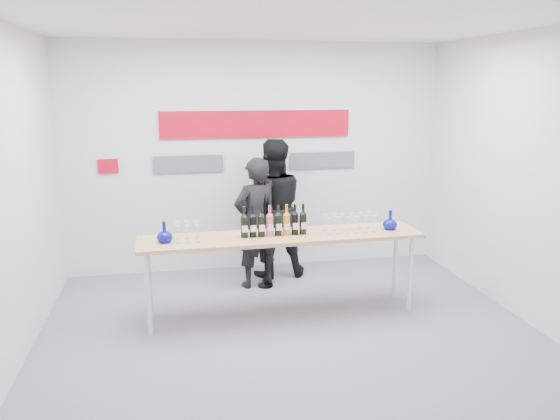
{
  "coord_description": "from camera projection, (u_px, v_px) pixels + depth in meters",
  "views": [
    {
      "loc": [
        -1.1,
        -5.13,
        2.46
      ],
      "look_at": [
        0.0,
        0.42,
        1.15
      ],
      "focal_mm": 35.0,
      "sensor_mm": 36.0,
      "label": 1
    }
  ],
  "objects": [
    {
      "name": "ground",
      "position": [
        287.0,
        326.0,
        5.67
      ],
      "size": [
        5.0,
        5.0,
        0.0
      ],
      "primitive_type": "plane",
      "color": "slate",
      "rests_on": "ground"
    },
    {
      "name": "back_wall",
      "position": [
        257.0,
        158.0,
        7.24
      ],
      "size": [
        5.0,
        0.04,
        3.0
      ],
      "primitive_type": "cube",
      "color": "silver",
      "rests_on": "ground"
    },
    {
      "name": "signage",
      "position": [
        253.0,
        135.0,
        7.13
      ],
      "size": [
        3.38,
        0.02,
        0.79
      ],
      "color": "#BC081C",
      "rests_on": "back_wall"
    },
    {
      "name": "tasting_table",
      "position": [
        282.0,
        241.0,
        5.79
      ],
      "size": [
        3.01,
        0.65,
        0.9
      ],
      "rotation": [
        0.0,
        0.0,
        0.02
      ],
      "color": "tan",
      "rests_on": "ground"
    },
    {
      "name": "wine_bottles",
      "position": [
        274.0,
        221.0,
        5.71
      ],
      "size": [
        0.71,
        0.09,
        0.33
      ],
      "rotation": [
        0.0,
        0.0,
        0.02
      ],
      "color": "black",
      "rests_on": "tasting_table"
    },
    {
      "name": "decanter_left",
      "position": [
        164.0,
        232.0,
        5.49
      ],
      "size": [
        0.16,
        0.16,
        0.21
      ],
      "primitive_type": null,
      "color": "#070C89",
      "rests_on": "tasting_table"
    },
    {
      "name": "decanter_right",
      "position": [
        390.0,
        220.0,
        5.98
      ],
      "size": [
        0.16,
        0.16,
        0.21
      ],
      "primitive_type": null,
      "color": "#070C89",
      "rests_on": "tasting_table"
    },
    {
      "name": "glasses_left",
      "position": [
        187.0,
        232.0,
        5.55
      ],
      "size": [
        0.27,
        0.23,
        0.18
      ],
      "color": "silver",
      "rests_on": "tasting_table"
    },
    {
      "name": "glasses_right",
      "position": [
        349.0,
        223.0,
        5.9
      ],
      "size": [
        0.57,
        0.23,
        0.18
      ],
      "color": "silver",
      "rests_on": "tasting_table"
    },
    {
      "name": "presenter_left",
      "position": [
        256.0,
        223.0,
        6.66
      ],
      "size": [
        0.69,
        0.57,
        1.61
      ],
      "primitive_type": "imported",
      "rotation": [
        0.0,
        0.0,
        3.5
      ],
      "color": "black",
      "rests_on": "ground"
    },
    {
      "name": "presenter_right",
      "position": [
        272.0,
        209.0,
        7.02
      ],
      "size": [
        0.88,
        0.69,
        1.79
      ],
      "primitive_type": "imported",
      "rotation": [
        0.0,
        0.0,
        3.16
      ],
      "color": "black",
      "rests_on": "ground"
    },
    {
      "name": "mic_stand",
      "position": [
        265.0,
        248.0,
        6.68
      ],
      "size": [
        0.19,
        0.19,
        1.65
      ],
      "rotation": [
        0.0,
        0.0,
        -0.12
      ],
      "color": "black",
      "rests_on": "ground"
    }
  ]
}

